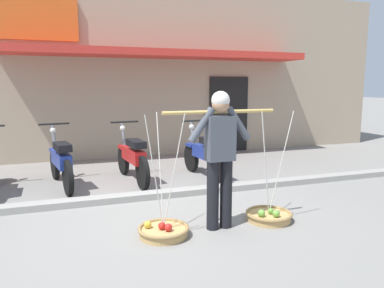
{
  "coord_description": "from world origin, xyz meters",
  "views": [
    {
      "loc": [
        -1.17,
        -4.77,
        1.75
      ],
      "look_at": [
        0.68,
        0.6,
        0.85
      ],
      "focal_mm": 34.13,
      "sensor_mm": 36.0,
      "label": 1
    }
  ],
  "objects_px": {
    "motorcycle_second_in_row": "(61,162)",
    "motorcycle_end_of_row": "(205,155)",
    "fruit_vendor": "(220,151)",
    "fruit_basket_left_side": "(163,230)",
    "fruit_basket_right_side": "(269,215)",
    "motorcycle_third_in_row": "(132,158)"
  },
  "relations": [
    {
      "from": "fruit_vendor",
      "to": "fruit_basket_left_side",
      "type": "bearing_deg",
      "value": -178.34
    },
    {
      "from": "fruit_vendor",
      "to": "motorcycle_second_in_row",
      "type": "distance_m",
      "value": 3.28
    },
    {
      "from": "fruit_basket_left_side",
      "to": "motorcycle_third_in_row",
      "type": "distance_m",
      "value": 2.64
    },
    {
      "from": "fruit_vendor",
      "to": "motorcycle_end_of_row",
      "type": "relative_size",
      "value": 0.93
    },
    {
      "from": "fruit_basket_right_side",
      "to": "motorcycle_third_in_row",
      "type": "relative_size",
      "value": 0.8
    },
    {
      "from": "motorcycle_second_in_row",
      "to": "motorcycle_end_of_row",
      "type": "relative_size",
      "value": 0.99
    },
    {
      "from": "fruit_basket_left_side",
      "to": "motorcycle_end_of_row",
      "type": "bearing_deg",
      "value": 58.89
    },
    {
      "from": "fruit_basket_left_side",
      "to": "fruit_basket_right_side",
      "type": "relative_size",
      "value": 1.0
    },
    {
      "from": "fruit_basket_right_side",
      "to": "fruit_basket_left_side",
      "type": "bearing_deg",
      "value": -178.5
    },
    {
      "from": "fruit_basket_right_side",
      "to": "motorcycle_end_of_row",
      "type": "distance_m",
      "value": 2.39
    },
    {
      "from": "fruit_basket_right_side",
      "to": "motorcycle_third_in_row",
      "type": "distance_m",
      "value": 2.93
    },
    {
      "from": "fruit_basket_left_side",
      "to": "motorcycle_end_of_row",
      "type": "relative_size",
      "value": 0.8
    },
    {
      "from": "fruit_basket_left_side",
      "to": "fruit_basket_right_side",
      "type": "xyz_separation_m",
      "value": [
        1.44,
        0.04,
        0.0
      ]
    },
    {
      "from": "motorcycle_third_in_row",
      "to": "fruit_basket_right_side",
      "type": "bearing_deg",
      "value": -62.49
    },
    {
      "from": "motorcycle_second_in_row",
      "to": "motorcycle_third_in_row",
      "type": "bearing_deg",
      "value": -2.2
    },
    {
      "from": "fruit_basket_left_side",
      "to": "motorcycle_third_in_row",
      "type": "height_order",
      "value": "fruit_basket_left_side"
    },
    {
      "from": "motorcycle_second_in_row",
      "to": "motorcycle_end_of_row",
      "type": "height_order",
      "value": "same"
    },
    {
      "from": "fruit_basket_right_side",
      "to": "motorcycle_second_in_row",
      "type": "height_order",
      "value": "fruit_basket_right_side"
    },
    {
      "from": "fruit_vendor",
      "to": "motorcycle_end_of_row",
      "type": "height_order",
      "value": "fruit_vendor"
    },
    {
      "from": "motorcycle_second_in_row",
      "to": "fruit_basket_left_side",
      "type": "bearing_deg",
      "value": -66.69
    },
    {
      "from": "fruit_vendor",
      "to": "fruit_basket_left_side",
      "type": "relative_size",
      "value": 1.17
    },
    {
      "from": "fruit_basket_left_side",
      "to": "motorcycle_third_in_row",
      "type": "xyz_separation_m",
      "value": [
        0.1,
        2.61,
        0.38
      ]
    }
  ]
}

